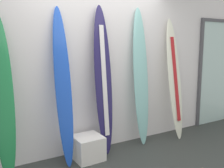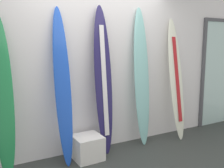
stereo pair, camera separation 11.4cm
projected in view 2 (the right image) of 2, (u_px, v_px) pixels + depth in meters
name	position (u px, v px, depth m)	size (l,w,h in m)	color
wall_back	(93.00, 60.00, 3.90)	(7.20, 0.20, 2.80)	silver
surfboard_emerald	(3.00, 97.00, 3.06)	(0.26, 0.38, 2.04)	#1F7B42
surfboard_cobalt	(63.00, 86.00, 3.39)	(0.24, 0.42, 2.16)	blue
surfboard_navy	(103.00, 82.00, 3.72)	(0.29, 0.30, 2.22)	#231D4F
surfboard_seafoam	(142.00, 78.00, 4.07)	(0.28, 0.30, 2.24)	#80BFBB
surfboard_ivory	(176.00, 79.00, 4.34)	(0.29, 0.41, 2.10)	silver
display_block_left	(88.00, 147.00, 3.62)	(0.40, 0.40, 0.34)	white
glass_door	(221.00, 71.00, 5.18)	(1.12, 0.06, 2.15)	silver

